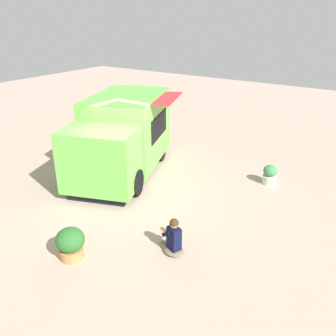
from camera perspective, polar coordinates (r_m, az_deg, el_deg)
ground_plane at (r=10.94m, az=-6.99°, el=-3.79°), size 40.00×40.00×0.00m
food_truck at (r=11.96m, az=-7.37°, el=4.91°), size 5.29×3.70×2.50m
person_customer at (r=8.14m, az=0.83°, el=-11.36°), size 0.61×0.81×0.88m
planter_flowering_near at (r=8.22m, az=-15.46°, el=-11.59°), size 0.63×0.63×0.75m
planter_flowering_far at (r=11.67m, az=16.12°, el=-1.01°), size 0.45×0.45×0.63m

